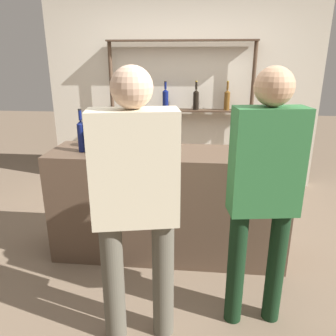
% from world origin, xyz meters
% --- Properties ---
extents(ground_plane, '(16.00, 16.00, 0.00)m').
position_xyz_m(ground_plane, '(0.00, 0.00, 0.00)').
color(ground_plane, '#7A6651').
extents(bar_counter, '(2.05, 0.57, 0.98)m').
position_xyz_m(bar_counter, '(0.00, 0.00, 0.49)').
color(bar_counter, brown).
rests_on(bar_counter, ground_plane).
extents(back_wall, '(3.65, 0.12, 2.80)m').
position_xyz_m(back_wall, '(0.00, 1.89, 1.40)').
color(back_wall, beige).
rests_on(back_wall, ground_plane).
extents(back_shelf, '(1.90, 0.18, 1.96)m').
position_xyz_m(back_shelf, '(0.01, 1.71, 1.28)').
color(back_shelf, '#4C3828').
rests_on(back_shelf, ground_plane).
extents(counter_bottle_0, '(0.09, 0.09, 0.33)m').
position_xyz_m(counter_bottle_0, '(-0.63, -0.09, 1.11)').
color(counter_bottle_0, black).
rests_on(counter_bottle_0, bar_counter).
extents(counter_bottle_1, '(0.07, 0.07, 0.36)m').
position_xyz_m(counter_bottle_1, '(-0.73, -0.06, 1.13)').
color(counter_bottle_1, '#0F1956').
rests_on(counter_bottle_1, bar_counter).
extents(counter_bottle_2, '(0.09, 0.09, 0.33)m').
position_xyz_m(counter_bottle_2, '(-0.20, 0.05, 1.11)').
color(counter_bottle_2, '#0F1956').
rests_on(counter_bottle_2, bar_counter).
extents(cork_jar, '(0.13, 0.13, 0.15)m').
position_xyz_m(cork_jar, '(-0.67, 0.11, 1.06)').
color(cork_jar, silver).
rests_on(cork_jar, bar_counter).
extents(customer_center, '(0.52, 0.31, 1.72)m').
position_xyz_m(customer_center, '(-0.09, -0.98, 1.00)').
color(customer_center, '#575347').
rests_on(customer_center, ground_plane).
extents(customer_right, '(0.44, 0.24, 1.71)m').
position_xyz_m(customer_right, '(0.67, -0.77, 1.01)').
color(customer_right, black).
rests_on(customer_right, ground_plane).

